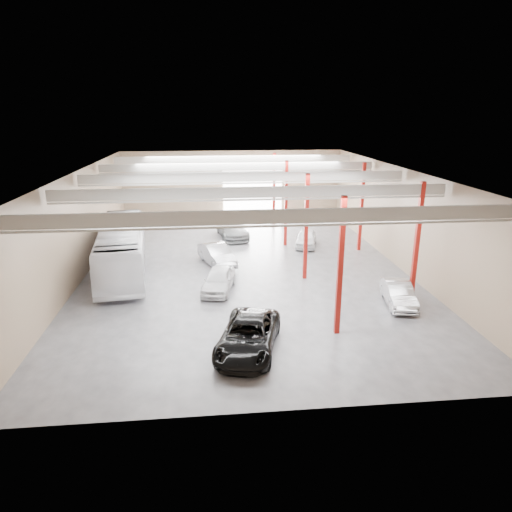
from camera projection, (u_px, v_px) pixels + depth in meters
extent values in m
cube|color=#424246|center=(246.00, 270.00, 32.25)|extent=(22.00, 32.00, 0.01)
cube|color=#9E9E9A|center=(245.00, 170.00, 30.13)|extent=(22.00, 32.00, 0.12)
cube|color=#7B614C|center=(233.00, 186.00, 46.36)|extent=(22.00, 0.12, 7.00)
cube|color=#7B614C|center=(282.00, 326.00, 16.02)|extent=(22.00, 0.12, 7.00)
cube|color=#7B614C|center=(80.00, 226.00, 30.12)|extent=(0.12, 32.00, 7.00)
cube|color=#7B614C|center=(400.00, 218.00, 32.26)|extent=(0.12, 32.00, 7.00)
cube|color=white|center=(253.00, 195.00, 46.72)|extent=(6.00, 0.20, 5.00)
cube|color=maroon|center=(340.00, 267.00, 22.08)|extent=(0.25, 0.25, 7.00)
cube|color=maroon|center=(306.00, 228.00, 29.67)|extent=(0.25, 0.25, 7.00)
cube|color=maroon|center=(286.00, 204.00, 37.25)|extent=(0.25, 0.25, 7.00)
cube|color=maroon|center=(274.00, 190.00, 43.89)|extent=(0.25, 0.25, 7.00)
cube|color=maroon|center=(417.00, 242.00, 26.43)|extent=(0.25, 0.25, 7.00)
cube|color=maroon|center=(361.00, 207.00, 35.91)|extent=(0.25, 0.25, 7.00)
cube|color=#B7B7B2|center=(268.00, 217.00, 18.89)|extent=(21.60, 0.15, 0.60)
cube|color=#B7B7B2|center=(268.00, 226.00, 19.01)|extent=(21.60, 0.10, 0.10)
cube|color=#B7B7B2|center=(254.00, 192.00, 24.58)|extent=(21.60, 0.15, 0.60)
cube|color=#B7B7B2|center=(254.00, 200.00, 24.70)|extent=(21.60, 0.10, 0.10)
cube|color=#B7B7B2|center=(245.00, 177.00, 30.27)|extent=(21.60, 0.15, 0.60)
cube|color=#B7B7B2|center=(245.00, 183.00, 30.39)|extent=(21.60, 0.10, 0.10)
cube|color=#B7B7B2|center=(239.00, 167.00, 35.96)|extent=(21.60, 0.15, 0.60)
cube|color=#B7B7B2|center=(239.00, 172.00, 36.08)|extent=(21.60, 0.10, 0.10)
cube|color=#B7B7B2|center=(235.00, 159.00, 41.64)|extent=(21.60, 0.15, 0.60)
cube|color=#B7B7B2|center=(235.00, 164.00, 41.77)|extent=(21.60, 0.10, 0.10)
imported|color=silver|center=(122.00, 248.00, 31.39)|extent=(4.43, 12.59, 3.43)
imported|color=black|center=(248.00, 336.00, 21.17)|extent=(3.85, 5.94, 1.52)
imported|color=silver|center=(219.00, 280.00, 28.36)|extent=(2.55, 4.47, 1.43)
imported|color=#A3A3A8|center=(217.00, 255.00, 33.29)|extent=(2.96, 4.75, 1.48)
imported|color=slate|center=(232.00, 228.00, 40.49)|extent=(3.03, 5.84, 1.62)
imported|color=#A5A6AA|center=(398.00, 294.00, 26.33)|extent=(2.03, 4.19, 1.32)
imported|color=silver|center=(306.00, 238.00, 37.89)|extent=(2.64, 4.27, 1.36)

